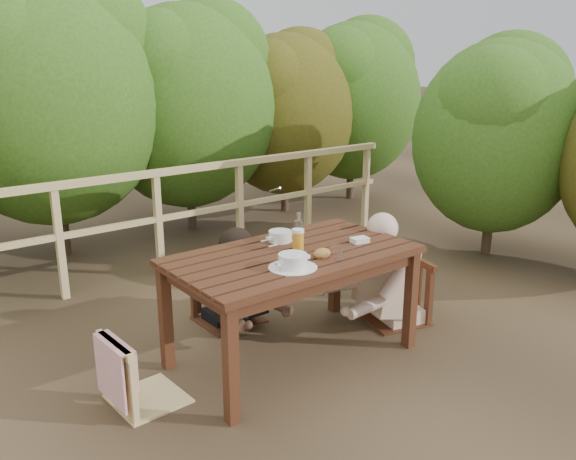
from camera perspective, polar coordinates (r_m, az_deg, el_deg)
ground at (r=4.17m, az=0.43°, el=-12.09°), size 60.00×60.00×0.00m
table at (r=4.01m, az=0.44°, el=-7.41°), size 1.61×0.91×0.74m
chair_left at (r=3.60m, az=-13.79°, el=-9.96°), size 0.44×0.44×0.84m
chair_far at (r=4.53m, az=-5.90°, el=-3.42°), size 0.46×0.46×0.92m
chair_right at (r=4.60m, az=10.35°, el=-3.25°), size 0.56×0.56×0.93m
woman at (r=4.50m, az=-6.09°, el=-1.70°), size 0.48×0.59×1.19m
diner_right at (r=4.54m, az=10.77°, el=-0.08°), size 0.84×0.75×1.45m
railing at (r=5.58m, az=-12.41°, el=0.59°), size 5.60×0.10×1.01m
hedge_row at (r=6.63m, az=-14.67°, el=15.15°), size 6.60×1.60×3.80m
shrub_side at (r=6.14m, az=25.93°, el=9.77°), size 1.40×2.20×2.90m
soup_near at (r=3.58m, az=0.47°, el=-3.10°), size 0.30×0.30×0.10m
soup_far at (r=4.09m, az=-0.76°, el=-0.69°), size 0.27×0.27×0.09m
bread_roll at (r=3.78m, az=3.31°, el=-2.30°), size 0.12×0.09×0.07m
beer_glass at (r=3.90m, az=0.98°, el=-1.03°), size 0.08×0.08×0.16m
bottle at (r=3.94m, az=1.05°, el=-0.11°), size 0.06×0.06×0.25m
tumbler at (r=3.73m, az=4.99°, el=-2.56°), size 0.06×0.06×0.07m
butter_tub at (r=4.09m, az=6.95°, el=-1.07°), size 0.13×0.11×0.05m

